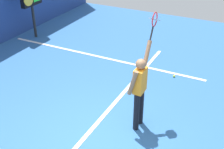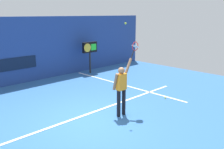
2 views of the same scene
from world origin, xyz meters
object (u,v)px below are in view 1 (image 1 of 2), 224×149
Objects in this scene: tennis_racket at (154,21)px; spare_ball at (174,76)px; tennis_player at (140,88)px; scoreboard_clock at (31,0)px.

spare_ball is at bearing -2.90° from tennis_racket.
tennis_player is 28.60× the size of spare_ball.
tennis_player is 1.07× the size of scoreboard_clock.
scoreboard_clock reaches higher than spare_ball.
tennis_racket is 0.34× the size of scoreboard_clock.
tennis_player is 3.17× the size of tennis_racket.
tennis_racket reaches higher than scoreboard_clock.
tennis_racket is at bearing -114.72° from scoreboard_clock.
scoreboard_clock is (3.20, 5.54, 0.42)m from tennis_player.
tennis_player reaches higher than scoreboard_clock.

